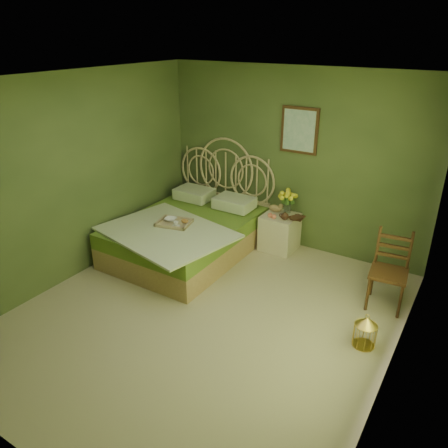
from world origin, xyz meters
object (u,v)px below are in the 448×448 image
Objects in this scene: bed at (188,232)px; chair at (391,265)px; birdcage at (365,332)px; nightstand at (281,227)px.

chair is at bearing 3.77° from bed.
birdcage is at bearing -14.78° from bed.
nightstand reaches higher than chair.
nightstand is 2.77× the size of birdcage.
birdcage is (0.00, -0.92, -0.35)m from chair.
bed is at bearing -143.36° from nightstand.
bed is 2.90m from birdcage.
nightstand is at bearing 36.64° from bed.
bed is at bearing 165.22° from birdcage.
birdcage is (2.80, -0.74, -0.15)m from bed.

